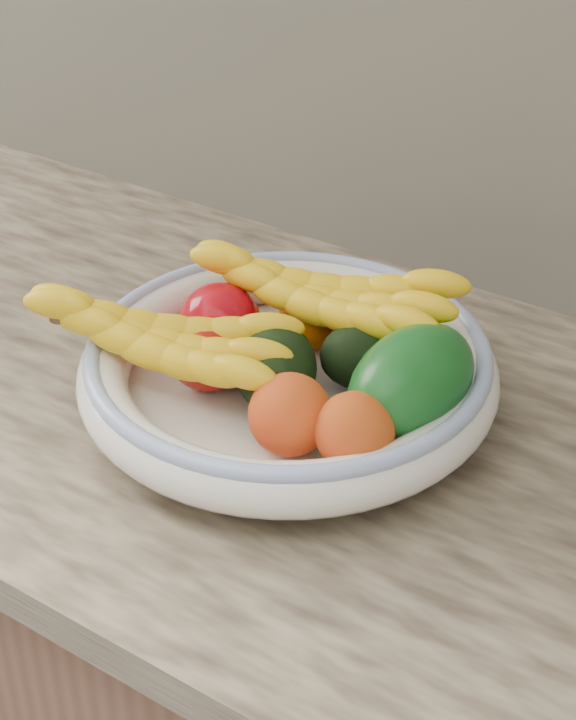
# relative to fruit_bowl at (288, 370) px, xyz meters

# --- Properties ---
(kitchen_counter) EXTENTS (2.44, 0.66, 1.40)m
(kitchen_counter) POSITION_rel_fruit_bowl_xyz_m (0.00, 0.03, -0.48)
(kitchen_counter) COLOR brown
(kitchen_counter) RESTS_ON ground
(fruit_bowl) EXTENTS (0.39, 0.39, 0.08)m
(fruit_bowl) POSITION_rel_fruit_bowl_xyz_m (0.00, 0.00, 0.00)
(fruit_bowl) COLOR white
(fruit_bowl) RESTS_ON kitchen_counter
(clementine_back_left) EXTENTS (0.07, 0.07, 0.05)m
(clementine_back_left) POSITION_rel_fruit_bowl_xyz_m (-0.04, 0.09, 0.01)
(clementine_back_left) COLOR #F15F05
(clementine_back_left) RESTS_ON fruit_bowl
(clementine_back_right) EXTENTS (0.06, 0.06, 0.04)m
(clementine_back_right) POSITION_rel_fruit_bowl_xyz_m (0.03, 0.09, 0.01)
(clementine_back_right) COLOR orange
(clementine_back_right) RESTS_ON fruit_bowl
(clementine_back_mid) EXTENTS (0.06, 0.06, 0.05)m
(clementine_back_mid) POSITION_rel_fruit_bowl_xyz_m (-0.02, 0.07, 0.01)
(clementine_back_mid) COLOR orange
(clementine_back_mid) RESTS_ON fruit_bowl
(tomato_left) EXTENTS (0.08, 0.08, 0.07)m
(tomato_left) POSITION_rel_fruit_bowl_xyz_m (-0.09, 0.02, 0.01)
(tomato_left) COLOR #B30612
(tomato_left) RESTS_ON fruit_bowl
(tomato_near_left) EXTENTS (0.08, 0.08, 0.07)m
(tomato_near_left) POSITION_rel_fruit_bowl_xyz_m (-0.07, -0.03, 0.01)
(tomato_near_left) COLOR #A51109
(tomato_near_left) RESTS_ON fruit_bowl
(avocado_center) EXTENTS (0.12, 0.13, 0.07)m
(avocado_center) POSITION_rel_fruit_bowl_xyz_m (0.00, -0.02, 0.02)
(avocado_center) COLOR black
(avocado_center) RESTS_ON fruit_bowl
(avocado_right) EXTENTS (0.12, 0.12, 0.07)m
(avocado_right) POSITION_rel_fruit_bowl_xyz_m (0.06, 0.05, 0.02)
(avocado_right) COLOR black
(avocado_right) RESTS_ON fruit_bowl
(green_mango) EXTENTS (0.13, 0.15, 0.12)m
(green_mango) POSITION_rel_fruit_bowl_xyz_m (0.12, 0.01, 0.03)
(green_mango) COLOR #0E4F17
(green_mango) RESTS_ON fruit_bowl
(peach_front) EXTENTS (0.09, 0.09, 0.07)m
(peach_front) POSITION_rel_fruit_bowl_xyz_m (0.05, -0.08, 0.02)
(peach_front) COLOR orange
(peach_front) RESTS_ON fruit_bowl
(peach_right) EXTENTS (0.09, 0.09, 0.07)m
(peach_right) POSITION_rel_fruit_bowl_xyz_m (0.11, -0.07, 0.02)
(peach_right) COLOR orange
(peach_right) RESTS_ON fruit_bowl
(banana_bunch_back) EXTENTS (0.30, 0.15, 0.08)m
(banana_bunch_back) POSITION_rel_fruit_bowl_xyz_m (-0.01, 0.07, 0.04)
(banana_bunch_back) COLOR yellow
(banana_bunch_back) RESTS_ON fruit_bowl
(banana_bunch_front) EXTENTS (0.29, 0.19, 0.07)m
(banana_bunch_front) POSITION_rel_fruit_bowl_xyz_m (-0.09, -0.07, 0.03)
(banana_bunch_front) COLOR yellow
(banana_bunch_front) RESTS_ON fruit_bowl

